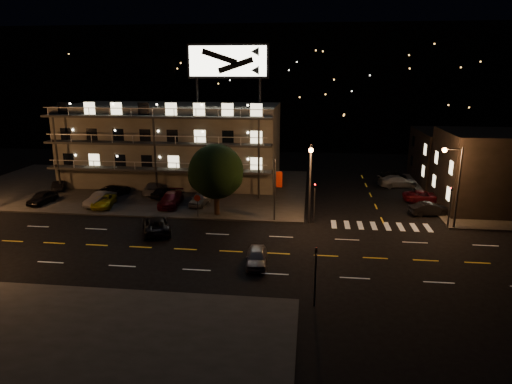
# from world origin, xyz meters

# --- Properties ---
(ground) EXTENTS (140.00, 140.00, 0.00)m
(ground) POSITION_xyz_m (0.00, 0.00, 0.00)
(ground) COLOR black
(ground) RESTS_ON ground
(curb_nw) EXTENTS (44.00, 24.00, 0.15)m
(curb_nw) POSITION_xyz_m (-14.00, 20.00, 0.07)
(curb_nw) COLOR #31312F
(curb_nw) RESTS_ON ground
(curb_ne) EXTENTS (16.00, 24.00, 0.15)m
(curb_ne) POSITION_xyz_m (30.00, 20.00, 0.07)
(curb_ne) COLOR #31312F
(curb_ne) RESTS_ON ground
(motel) EXTENTS (28.00, 13.80, 18.10)m
(motel) POSITION_xyz_m (-9.94, 23.88, 5.34)
(motel) COLOR gray
(motel) RESTS_ON ground
(side_bldg_front) EXTENTS (14.06, 10.00, 8.50)m
(side_bldg_front) POSITION_xyz_m (29.99, 16.00, 4.25)
(side_bldg_front) COLOR black
(side_bldg_front) RESTS_ON ground
(side_bldg_back) EXTENTS (14.06, 12.00, 7.00)m
(side_bldg_back) POSITION_xyz_m (29.99, 28.00, 3.50)
(side_bldg_back) COLOR black
(side_bldg_back) RESTS_ON ground
(hill_backdrop) EXTENTS (120.00, 25.00, 24.00)m
(hill_backdrop) POSITION_xyz_m (-5.94, 68.78, 11.55)
(hill_backdrop) COLOR black
(hill_backdrop) RESTS_ON ground
(streetlight_nc) EXTENTS (0.44, 1.92, 8.00)m
(streetlight_nc) POSITION_xyz_m (8.50, 7.94, 4.96)
(streetlight_nc) COLOR #2D2D30
(streetlight_nc) RESTS_ON ground
(streetlight_ne) EXTENTS (1.92, 0.44, 8.00)m
(streetlight_ne) POSITION_xyz_m (22.14, 8.30, 4.96)
(streetlight_ne) COLOR #2D2D30
(streetlight_ne) RESTS_ON ground
(signal_nw) EXTENTS (0.20, 0.27, 4.60)m
(signal_nw) POSITION_xyz_m (9.00, 8.50, 2.57)
(signal_nw) COLOR #2D2D30
(signal_nw) RESTS_ON ground
(signal_sw) EXTENTS (0.20, 0.27, 4.60)m
(signal_sw) POSITION_xyz_m (9.00, -8.50, 2.57)
(signal_sw) COLOR #2D2D30
(signal_sw) RESTS_ON ground
(signal_ne) EXTENTS (0.27, 0.20, 4.60)m
(signal_ne) POSITION_xyz_m (22.00, 8.50, 2.57)
(signal_ne) COLOR #2D2D30
(signal_ne) RESTS_ON ground
(banner_north) EXTENTS (0.83, 0.16, 6.40)m
(banner_north) POSITION_xyz_m (5.09, 8.40, 3.43)
(banner_north) COLOR #2D2D30
(banner_north) RESTS_ON ground
(stop_sign) EXTENTS (0.91, 0.11, 2.61)m
(stop_sign) POSITION_xyz_m (-3.00, 8.57, 1.71)
(stop_sign) COLOR #2D2D30
(stop_sign) RESTS_ON ground
(tree) EXTENTS (5.94, 5.72, 7.48)m
(tree) POSITION_xyz_m (-1.25, 9.66, 4.59)
(tree) COLOR black
(tree) RESTS_ON curb_nw
(lot_car_0) EXTENTS (2.00, 4.22, 1.39)m
(lot_car_0) POSITION_xyz_m (-21.86, 11.23, 0.85)
(lot_car_0) COLOR black
(lot_car_0) RESTS_ON curb_nw
(lot_car_1) EXTENTS (2.37, 4.55, 1.43)m
(lot_car_1) POSITION_xyz_m (-14.99, 11.40, 0.86)
(lot_car_1) COLOR gray
(lot_car_1) RESTS_ON curb_nw
(lot_car_2) EXTENTS (2.88, 4.78, 1.24)m
(lot_car_2) POSITION_xyz_m (-14.34, 10.90, 0.77)
(lot_car_2) COLOR gold
(lot_car_2) RESTS_ON curb_nw
(lot_car_3) EXTENTS (2.28, 5.17, 1.48)m
(lot_car_3) POSITION_xyz_m (-6.97, 12.13, 0.89)
(lot_car_3) COLOR #530B13
(lot_car_3) RESTS_ON curb_nw
(lot_car_4) EXTENTS (2.02, 4.18, 1.38)m
(lot_car_4) POSITION_xyz_m (-3.81, 12.92, 0.84)
(lot_car_4) COLOR gray
(lot_car_4) RESTS_ON curb_nw
(lot_car_5) EXTENTS (2.48, 3.95, 1.23)m
(lot_car_5) POSITION_xyz_m (-23.16, 17.22, 0.76)
(lot_car_5) COLOR black
(lot_car_5) RESTS_ON curb_nw
(lot_car_6) EXTENTS (3.70, 5.10, 1.29)m
(lot_car_6) POSITION_xyz_m (-15.18, 15.58, 0.79)
(lot_car_6) COLOR black
(lot_car_6) RESTS_ON curb_nw
(lot_car_7) EXTENTS (2.39, 4.90, 1.37)m
(lot_car_7) POSITION_xyz_m (-10.72, 17.06, 0.84)
(lot_car_7) COLOR gray
(lot_car_7) RESTS_ON curb_nw
(lot_car_8) EXTENTS (2.47, 4.15, 1.32)m
(lot_car_8) POSITION_xyz_m (-8.88, 15.37, 0.81)
(lot_car_8) COLOR black
(lot_car_8) RESTS_ON curb_nw
(lot_car_9) EXTENTS (2.74, 4.94, 1.54)m
(lot_car_9) POSITION_xyz_m (-3.11, 17.10, 0.92)
(lot_car_9) COLOR #530B13
(lot_car_9) RESTS_ON curb_nw
(side_car_0) EXTENTS (4.41, 2.24, 1.39)m
(side_car_0) POSITION_xyz_m (21.19, 12.37, 0.69)
(side_car_0) COLOR black
(side_car_0) RESTS_ON ground
(side_car_1) EXTENTS (4.89, 2.50, 1.32)m
(side_car_1) POSITION_xyz_m (21.83, 17.71, 0.66)
(side_car_1) COLOR #530B13
(side_car_1) RESTS_ON ground
(side_car_2) EXTENTS (5.50, 3.16, 1.50)m
(side_car_2) POSITION_xyz_m (20.05, 24.54, 0.75)
(side_car_2) COLOR gray
(side_car_2) RESTS_ON ground
(side_car_3) EXTENTS (3.90, 2.43, 1.24)m
(side_car_3) POSITION_xyz_m (20.17, 28.75, 0.62)
(side_car_3) COLOR black
(side_car_3) RESTS_ON ground
(road_car_east) EXTENTS (1.93, 4.10, 1.35)m
(road_car_east) POSITION_xyz_m (4.51, -2.52, 0.68)
(road_car_east) COLOR gray
(road_car_east) RESTS_ON ground
(road_car_west) EXTENTS (4.22, 5.82, 1.47)m
(road_car_west) POSITION_xyz_m (-5.87, 3.87, 0.74)
(road_car_west) COLOR black
(road_car_west) RESTS_ON ground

